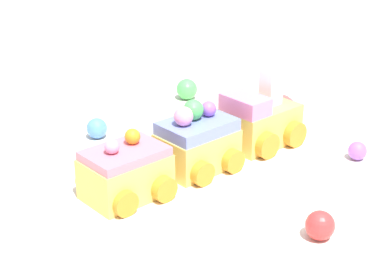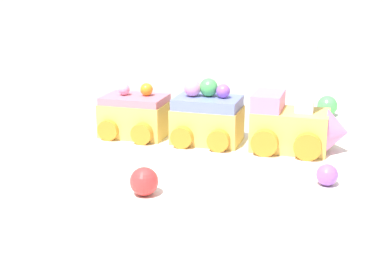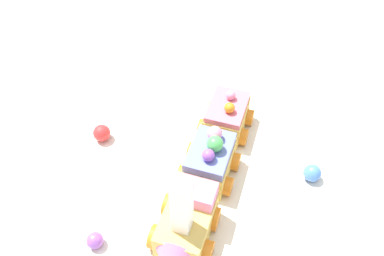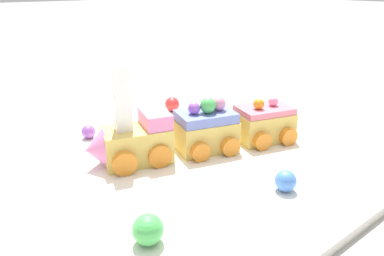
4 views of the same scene
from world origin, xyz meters
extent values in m
plane|color=gray|center=(0.00, 0.00, 0.00)|extent=(10.00, 10.00, 0.00)
cube|color=white|center=(0.00, 0.00, 0.01)|extent=(0.70, 0.45, 0.01)
cube|color=#E0BC56|center=(0.08, -0.03, 0.03)|extent=(0.10, 0.08, 0.05)
cube|color=pink|center=(0.05, -0.03, 0.07)|extent=(0.05, 0.06, 0.02)
cone|color=pink|center=(0.13, -0.05, 0.04)|extent=(0.04, 0.06, 0.05)
cube|color=white|center=(0.09, -0.04, 0.07)|extent=(0.03, 0.03, 0.02)
cube|color=white|center=(0.09, -0.04, 0.09)|extent=(0.03, 0.03, 0.02)
cube|color=white|center=(0.09, -0.04, 0.11)|extent=(0.03, 0.03, 0.02)
cube|color=white|center=(0.09, -0.04, 0.13)|extent=(0.03, 0.03, 0.02)
cylinder|color=orange|center=(0.09, -0.07, 0.03)|extent=(0.03, 0.02, 0.03)
cylinder|color=orange|center=(0.11, -0.01, 0.03)|extent=(0.03, 0.02, 0.03)
cylinder|color=orange|center=(0.04, -0.06, 0.03)|extent=(0.03, 0.02, 0.03)
cylinder|color=orange|center=(0.06, 0.00, 0.03)|extent=(0.03, 0.02, 0.03)
cube|color=#E0BC56|center=(-0.02, -0.01, 0.03)|extent=(0.09, 0.08, 0.04)
cube|color=#6B7AC6|center=(-0.02, -0.01, 0.06)|extent=(0.09, 0.07, 0.01)
sphere|color=pink|center=(-0.04, 0.00, 0.08)|extent=(0.03, 0.03, 0.02)
sphere|color=#4CBC56|center=(-0.02, 0.00, 0.08)|extent=(0.03, 0.03, 0.02)
sphere|color=#9956C6|center=(0.00, -0.01, 0.08)|extent=(0.02, 0.02, 0.02)
cylinder|color=orange|center=(-0.01, -0.04, 0.02)|extent=(0.03, 0.02, 0.03)
cylinder|color=orange|center=(0.01, 0.02, 0.02)|extent=(0.03, 0.02, 0.03)
cylinder|color=orange|center=(-0.05, -0.03, 0.02)|extent=(0.03, 0.02, 0.03)
cylinder|color=orange|center=(-0.03, 0.03, 0.02)|extent=(0.03, 0.02, 0.03)
cube|color=#E0BC56|center=(-0.11, 0.02, 0.03)|extent=(0.09, 0.08, 0.04)
cube|color=#E57084|center=(-0.11, 0.02, 0.06)|extent=(0.09, 0.07, 0.01)
sphere|color=pink|center=(-0.12, 0.03, 0.07)|extent=(0.02, 0.02, 0.01)
sphere|color=orange|center=(-0.09, 0.02, 0.07)|extent=(0.02, 0.02, 0.02)
cylinder|color=orange|center=(-0.10, -0.02, 0.02)|extent=(0.03, 0.02, 0.03)
cylinder|color=orange|center=(-0.08, 0.05, 0.02)|extent=(0.03, 0.02, 0.03)
cylinder|color=orange|center=(-0.14, 0.00, 0.02)|extent=(0.03, 0.02, 0.03)
cylinder|color=orange|center=(-0.12, 0.06, 0.02)|extent=(0.03, 0.02, 0.03)
sphere|color=#4CBC56|center=(0.16, 0.12, 0.03)|extent=(0.03, 0.03, 0.03)
sphere|color=#9956C6|center=(0.09, -0.15, 0.02)|extent=(0.02, 0.02, 0.02)
sphere|color=#4C84E0|center=(-0.01, 0.14, 0.02)|extent=(0.02, 0.02, 0.02)
sphere|color=red|center=(-0.08, -0.17, 0.03)|extent=(0.03, 0.03, 0.03)
camera|label=1|loc=(-0.55, -0.33, 0.32)|focal=60.00mm
camera|label=2|loc=(-0.04, -0.62, 0.21)|focal=50.00mm
camera|label=3|loc=(0.30, -0.02, 0.45)|focal=35.00mm
camera|label=4|loc=(0.30, 0.36, 0.23)|focal=35.00mm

